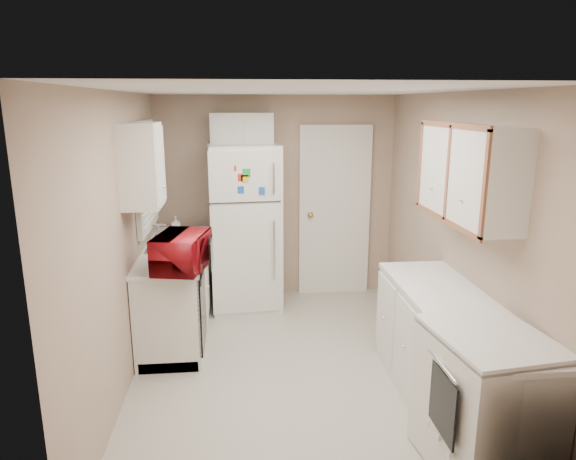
{
  "coord_description": "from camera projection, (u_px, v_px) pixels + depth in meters",
  "views": [
    {
      "loc": [
        -0.45,
        -4.14,
        2.3
      ],
      "look_at": [
        0.0,
        0.5,
        1.15
      ],
      "focal_mm": 32.0,
      "sensor_mm": 36.0,
      "label": 1
    }
  ],
  "objects": [
    {
      "name": "floor",
      "position": [
        293.0,
        368.0,
        4.59
      ],
      "size": [
        3.8,
        3.8,
        0.0
      ],
      "primitive_type": "plane",
      "color": "beige",
      "rests_on": "ground"
    },
    {
      "name": "ceiling",
      "position": [
        294.0,
        90.0,
        4.01
      ],
      "size": [
        3.8,
        3.8,
        0.0
      ],
      "primitive_type": "plane",
      "color": "white",
      "rests_on": "floor"
    },
    {
      "name": "wall_left",
      "position": [
        123.0,
        243.0,
        4.17
      ],
      "size": [
        3.8,
        3.8,
        0.0
      ],
      "primitive_type": "plane",
      "color": "tan",
      "rests_on": "floor"
    },
    {
      "name": "wall_right",
      "position": [
        454.0,
        234.0,
        4.43
      ],
      "size": [
        3.8,
        3.8,
        0.0
      ],
      "primitive_type": "plane",
      "color": "tan",
      "rests_on": "floor"
    },
    {
      "name": "wall_back",
      "position": [
        277.0,
        198.0,
        6.14
      ],
      "size": [
        2.8,
        2.8,
        0.0
      ],
      "primitive_type": "plane",
      "color": "tan",
      "rests_on": "floor"
    },
    {
      "name": "wall_front",
      "position": [
        336.0,
        339.0,
        2.47
      ],
      "size": [
        2.8,
        2.8,
        0.0
      ],
      "primitive_type": "plane",
      "color": "tan",
      "rests_on": "floor"
    },
    {
      "name": "left_counter",
      "position": [
        177.0,
        289.0,
        5.25
      ],
      "size": [
        0.6,
        1.8,
        0.9
      ],
      "primitive_type": "cube",
      "color": "silver",
      "rests_on": "floor"
    },
    {
      "name": "dishwasher",
      "position": [
        202.0,
        307.0,
        4.69
      ],
      "size": [
        0.03,
        0.58,
        0.72
      ],
      "primitive_type": "cube",
      "color": "black",
      "rests_on": "floor"
    },
    {
      "name": "sink",
      "position": [
        177.0,
        247.0,
        5.3
      ],
      "size": [
        0.54,
        0.74,
        0.16
      ],
      "primitive_type": "cube",
      "color": "gray",
      "rests_on": "left_counter"
    },
    {
      "name": "microwave",
      "position": [
        182.0,
        253.0,
        4.41
      ],
      "size": [
        0.63,
        0.43,
        0.38
      ],
      "primitive_type": "imported",
      "rotation": [
        0.0,
        0.0,
        1.37
      ],
      "color": "maroon",
      "rests_on": "left_counter"
    },
    {
      "name": "soap_bottle",
      "position": [
        176.0,
        225.0,
        5.64
      ],
      "size": [
        0.1,
        0.1,
        0.2
      ],
      "primitive_type": "imported",
      "rotation": [
        0.0,
        0.0,
        0.15
      ],
      "color": "white",
      "rests_on": "left_counter"
    },
    {
      "name": "window_blinds",
      "position": [
        147.0,
        176.0,
        5.09
      ],
      "size": [
        0.1,
        0.98,
        1.08
      ],
      "primitive_type": "cube",
      "color": "silver",
      "rests_on": "wall_left"
    },
    {
      "name": "upper_cabinet_left",
      "position": [
        142.0,
        166.0,
        4.25
      ],
      "size": [
        0.3,
        0.45,
        0.7
      ],
      "primitive_type": "cube",
      "color": "silver",
      "rests_on": "wall_left"
    },
    {
      "name": "refrigerator",
      "position": [
        245.0,
        227.0,
        5.85
      ],
      "size": [
        0.83,
        0.81,
        1.87
      ],
      "primitive_type": "cube",
      "rotation": [
        0.0,
        0.0,
        0.08
      ],
      "color": "silver",
      "rests_on": "floor"
    },
    {
      "name": "cabinet_over_fridge",
      "position": [
        242.0,
        131.0,
        5.76
      ],
      "size": [
        0.7,
        0.3,
        0.4
      ],
      "primitive_type": "cube",
      "color": "silver",
      "rests_on": "wall_back"
    },
    {
      "name": "interior_door",
      "position": [
        335.0,
        212.0,
        6.21
      ],
      "size": [
        0.86,
        0.06,
        2.08
      ],
      "primitive_type": "cube",
      "color": "silver",
      "rests_on": "floor"
    },
    {
      "name": "right_counter",
      "position": [
        452.0,
        359.0,
        3.81
      ],
      "size": [
        0.6,
        2.0,
        0.9
      ],
      "primitive_type": "cube",
      "color": "silver",
      "rests_on": "floor"
    },
    {
      "name": "stove",
      "position": [
        485.0,
        402.0,
        3.23
      ],
      "size": [
        0.72,
        0.85,
        0.95
      ],
      "primitive_type": "cube",
      "rotation": [
        0.0,
        0.0,
        0.13
      ],
      "color": "silver",
      "rests_on": "floor"
    },
    {
      "name": "upper_cabinet_right",
      "position": [
        469.0,
        173.0,
        3.79
      ],
      "size": [
        0.3,
        1.2,
        0.7
      ],
      "primitive_type": "cube",
      "color": "silver",
      "rests_on": "wall_right"
    }
  ]
}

